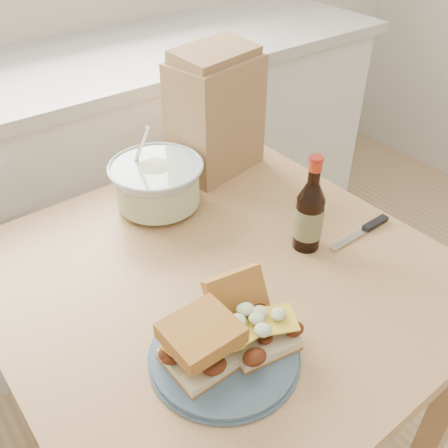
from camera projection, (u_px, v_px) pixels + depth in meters
cabinet_run at (75, 193)px, 1.82m from camera, size 2.50×0.64×0.94m
dining_table at (220, 307)px, 1.13m from camera, size 0.93×0.93×0.76m
plate at (224, 354)px, 0.88m from camera, size 0.26×0.26×0.02m
sandwich_left at (201, 344)px, 0.84m from camera, size 0.12×0.11×0.09m
sandwich_right at (251, 319)px, 0.89m from camera, size 0.13×0.18×0.10m
coleslaw_bowl at (157, 186)px, 1.23m from camera, size 0.23×0.23×0.23m
beer_bottle at (309, 215)px, 1.08m from camera, size 0.06×0.06×0.23m
knife at (369, 227)px, 1.18m from camera, size 0.19×0.02×0.01m
paper_bag at (216, 116)px, 1.32m from camera, size 0.26×0.19×0.31m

